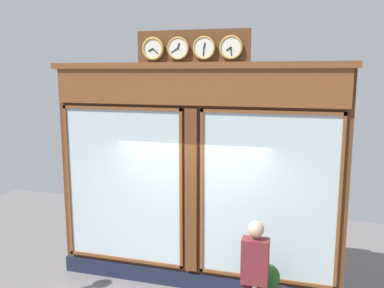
% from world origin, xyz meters
% --- Properties ---
extents(shop_facade, '(4.91, 0.42, 4.27)m').
position_xyz_m(shop_facade, '(0.00, -0.13, 1.92)').
color(shop_facade, '#5B3319').
rests_on(shop_facade, ground_plane).
extents(pedestrian, '(0.36, 0.22, 1.69)m').
position_xyz_m(pedestrian, '(-1.19, 1.04, 0.93)').
color(pedestrian, '#3A1316').
rests_on(pedestrian, ground_plane).
extents(planter_shrub, '(0.39, 0.39, 0.39)m').
position_xyz_m(planter_shrub, '(-1.31, 0.60, 0.70)').
color(planter_shrub, '#285623').
rests_on(planter_shrub, planter_box).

